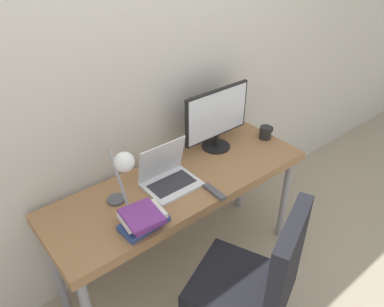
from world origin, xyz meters
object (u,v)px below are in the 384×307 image
Objects in this scene: monitor at (217,117)px; laptop at (168,176)px; desk_lamp at (123,169)px; book_stack at (143,219)px; office_chair at (257,282)px; mug at (266,132)px.

laptop is at bearing -165.36° from monitor.
monitor is 0.84m from desk_lamp.
book_stack is at bearing -157.32° from monitor.
monitor is at bearing 22.68° from book_stack.
desk_lamp is 0.88m from office_chair.
office_chair is (0.01, -0.72, -0.25)m from laptop.
office_chair is (-0.48, -0.85, -0.43)m from monitor.
laptop is 0.76m from office_chair.
office_chair is 1.12m from mug.
monitor is 0.50× the size of office_chair.
desk_lamp is 3.15× the size of mug.
book_stack reaches higher than mug.
office_chair is at bearing -139.52° from mug.
office_chair is 4.02× the size of book_stack.
office_chair is 8.25× the size of mug.
desk_lamp reaches higher than office_chair.
office_chair is at bearing -57.70° from book_stack.
desk_lamp is 0.38× the size of office_chair.
laptop is 0.30× the size of office_chair.
office_chair reaches higher than laptop.
monitor reaches higher than desk_lamp.
desk_lamp reaches higher than book_stack.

